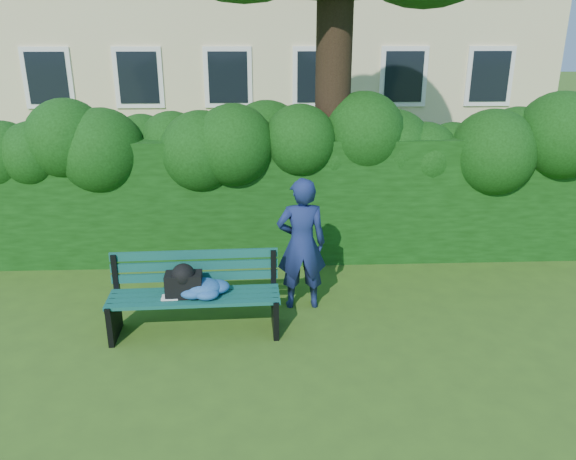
{
  "coord_description": "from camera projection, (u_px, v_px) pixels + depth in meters",
  "views": [
    {
      "loc": [
        -0.29,
        -5.75,
        3.23
      ],
      "look_at": [
        0.0,
        0.6,
        0.95
      ],
      "focal_mm": 35.0,
      "sensor_mm": 36.0,
      "label": 1
    }
  ],
  "objects": [
    {
      "name": "ground",
      "position": [
        290.0,
        324.0,
        6.52
      ],
      "size": [
        80.0,
        80.0,
        0.0
      ],
      "primitive_type": "plane",
      "color": "#36571B",
      "rests_on": "ground"
    },
    {
      "name": "hedge",
      "position": [
        283.0,
        197.0,
        8.28
      ],
      "size": [
        10.0,
        1.0,
        1.8
      ],
      "color": "#0F330B",
      "rests_on": "ground"
    },
    {
      "name": "park_bench",
      "position": [
        195.0,
        291.0,
        6.2
      ],
      "size": [
        1.9,
        0.62,
        0.89
      ],
      "rotation": [
        0.0,
        0.0,
        0.03
      ],
      "color": "#0E473D",
      "rests_on": "ground"
    },
    {
      "name": "man_reading",
      "position": [
        302.0,
        244.0,
        6.69
      ],
      "size": [
        0.61,
        0.41,
        1.63
      ],
      "primitive_type": "imported",
      "rotation": [
        0.0,
        0.0,
        3.18
      ],
      "color": "navy",
      "rests_on": "ground"
    }
  ]
}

